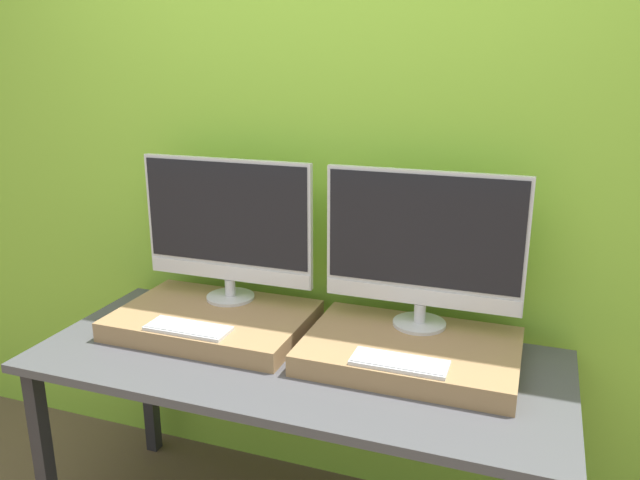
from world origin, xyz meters
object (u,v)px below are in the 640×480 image
(keyboard_left, at_px, (188,328))
(monitor_right, at_px, (423,244))
(monitor_left, at_px, (227,225))
(keyboard_right, at_px, (399,362))

(keyboard_left, bearing_deg, monitor_right, 22.75)
(keyboard_left, xyz_separation_m, monitor_right, (0.73, 0.31, 0.29))
(monitor_right, bearing_deg, keyboard_left, -157.25)
(monitor_left, height_order, keyboard_left, monitor_left)
(monitor_right, distance_m, keyboard_right, 0.42)
(keyboard_left, xyz_separation_m, keyboard_right, (0.73, 0.00, 0.00))
(monitor_left, height_order, monitor_right, same)
(monitor_right, bearing_deg, keyboard_right, -90.00)
(monitor_left, relative_size, monitor_right, 1.00)
(monitor_left, xyz_separation_m, monitor_right, (0.73, 0.00, 0.00))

